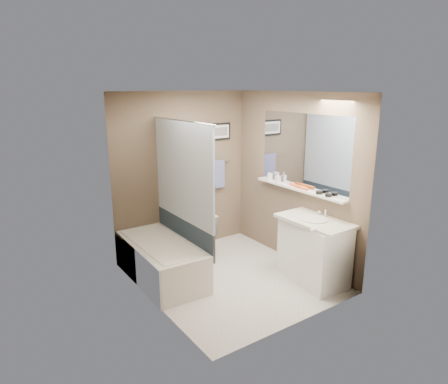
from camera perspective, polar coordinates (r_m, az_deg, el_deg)
ground at (r=5.42m, az=0.92°, el=-12.17°), size 2.50×2.50×0.00m
ceiling at (r=4.82m, az=1.05°, el=13.87°), size 2.20×2.50×0.04m
wall_back at (r=6.00m, az=-5.89°, el=2.67°), size 2.20×0.04×2.40m
wall_front at (r=4.09m, az=11.08°, el=-3.45°), size 2.20×0.04×2.40m
wall_left at (r=4.47m, az=-10.35°, el=-1.84°), size 0.04×2.50×2.40m
wall_right at (r=5.67m, az=9.89°, el=1.78°), size 0.04×2.50×2.40m
tile_surround at (r=4.96m, az=-12.78°, el=-2.68°), size 0.02×1.55×2.00m
curtain_rod at (r=5.05m, az=-6.10°, el=10.09°), size 0.02×1.55×0.02m
curtain_upper at (r=5.15m, az=-5.90°, el=2.86°), size 0.03×1.45×1.28m
curtain_lower at (r=5.38m, az=-5.66°, el=-5.71°), size 0.03×1.45×0.36m
mirror at (r=5.49m, az=11.26°, el=5.76°), size 0.02×1.60×1.00m
shelf at (r=5.56m, az=10.59°, el=0.42°), size 0.12×1.60×0.03m
towel_bar at (r=6.25m, az=-1.42°, el=4.17°), size 0.60×0.02×0.02m
towel at (r=6.27m, az=-1.31°, el=2.52°), size 0.34×0.05×0.44m
art_frame at (r=6.19m, az=-1.53°, el=8.56°), size 0.62×0.02×0.26m
art_mat at (r=6.18m, az=-1.46°, el=8.55°), size 0.56×0.00×0.20m
art_image at (r=6.17m, az=-1.45°, el=8.55°), size 0.50×0.00×0.13m
door at (r=4.54m, az=15.95°, el=-4.56°), size 0.80×0.02×2.00m
door_handle at (r=4.34m, az=12.62°, el=-5.27°), size 0.10×0.02×0.02m
bathtub at (r=5.38m, az=-9.00°, el=-9.64°), size 0.75×1.52×0.50m
tub_rim at (r=5.28m, az=-9.11°, el=-7.17°), size 0.56×1.36×0.02m
toilet at (r=5.94m, az=-4.39°, el=-6.07°), size 0.51×0.73×0.68m
vanity at (r=5.33m, az=12.66°, el=-8.31°), size 0.60×0.95×0.80m
countertop at (r=5.17m, az=12.85°, el=-4.06°), size 0.54×0.96×0.04m
sink_basin at (r=5.16m, az=12.79°, el=-3.78°), size 0.34×0.34×0.01m
faucet_spout at (r=5.29m, az=14.30°, el=-2.93°), size 0.02×0.02×0.10m
faucet_knob at (r=5.35m, az=13.48°, el=-2.87°), size 0.05×0.05×0.05m
candle_bowl_near at (r=5.21m, az=14.70°, el=-0.42°), size 0.09×0.09×0.04m
candle_bowl_far at (r=5.30m, az=13.46°, el=-0.06°), size 0.09×0.09×0.04m
hair_brush_front at (r=5.50m, az=11.10°, el=0.65°), size 0.05×0.22×0.04m
hair_brush_back at (r=5.58m, az=10.23°, el=0.90°), size 0.05×0.22×0.04m
pink_comb at (r=5.64m, az=9.64°, el=0.89°), size 0.03×0.16×0.01m
glass_jar at (r=5.96m, az=6.59°, el=2.22°), size 0.08×0.08×0.10m
soap_bottle at (r=5.83m, az=7.73°, el=2.07°), size 0.06×0.07×0.14m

